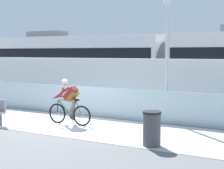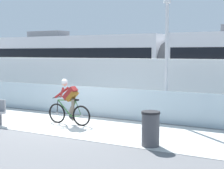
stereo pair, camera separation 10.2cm
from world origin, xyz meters
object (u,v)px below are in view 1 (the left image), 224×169
at_px(tram, 169,65).
at_px(lamp_post_antenna, 167,31).
at_px(trash_bin, 152,129).
at_px(cyclist_on_bike, 69,103).

xyz_separation_m(tram, lamp_post_antenna, (1.54, -4.70, 1.40)).
distance_m(lamp_post_antenna, trash_bin, 4.48).
bearing_deg(tram, cyclist_on_bike, -100.47).
xyz_separation_m(cyclist_on_bike, trash_bin, (3.59, -1.25, -0.30)).
height_order(tram, lamp_post_antenna, lamp_post_antenna).
height_order(tram, cyclist_on_bike, tram).
bearing_deg(cyclist_on_bike, tram, 79.53).
height_order(lamp_post_antenna, trash_bin, lamp_post_antenna).
bearing_deg(lamp_post_antenna, tram, 108.10).
relative_size(tram, cyclist_on_bike, 12.75).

